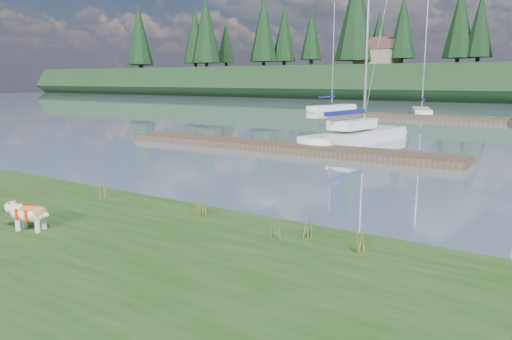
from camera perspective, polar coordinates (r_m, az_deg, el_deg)
The scene contains 19 objects.
ground at distance 40.64m, azimuth 23.13°, elevation 5.14°, with size 200.00×200.00×0.00m, color #8092A8.
bulldog at distance 10.18m, azimuth -24.52°, elevation -4.44°, with size 0.90×0.59×0.53m.
sailboat_main at distance 25.83m, azimuth 12.12°, elevation 4.14°, with size 2.76×8.87×12.57m.
dock_near at distance 22.18m, azimuth 2.54°, elevation 2.67°, with size 16.00×2.00×0.30m, color #4C3D2C.
dock_far at distance 40.32m, azimuth 25.95°, elevation 5.11°, with size 26.00×2.20×0.30m, color #4C3D2C.
sailboat_bg_0 at distance 50.83m, azimuth 9.07°, elevation 7.09°, with size 2.80×7.27×10.44m.
sailboat_bg_1 at distance 47.05m, azimuth 18.36°, elevation 6.45°, with size 3.51×6.99×10.44m.
weed_0 at distance 10.24m, azimuth -6.86°, elevation -4.17°, with size 0.17×0.14×0.50m.
weed_1 at distance 10.33m, azimuth -6.34°, elevation -3.82°, with size 0.17×0.14×0.59m.
weed_2 at distance 8.92m, azimuth 5.93°, elevation -6.04°, with size 0.17×0.14×0.61m.
weed_3 at distance 12.22m, azimuth -17.17°, elevation -1.90°, with size 0.17×0.14×0.64m.
weed_4 at distance 8.86m, azimuth 2.27°, elevation -6.44°, with size 0.17×0.14×0.49m.
weed_5 at distance 8.29m, azimuth 12.26°, elevation -7.54°, with size 0.17×0.14×0.61m.
mud_lip at distance 11.43m, azimuth -7.72°, elevation -5.19°, with size 60.00×0.50×0.14m, color #33281C.
conifer_0 at distance 99.39m, azimuth -5.74°, elevation 15.82°, with size 5.72×5.72×14.15m.
conifer_1 at distance 94.03m, azimuth 3.26°, elevation 15.33°, with size 4.40×4.40×11.30m.
conifer_2 at distance 84.93m, azimuth 11.38°, elevation 17.22°, with size 6.60×6.60×16.05m.
conifer_3 at distance 84.11m, azimuth 22.28°, elevation 15.50°, with size 4.84×4.84×12.25m.
house_0 at distance 85.16m, azimuth 13.67°, elevation 12.91°, with size 6.30×5.30×4.65m.
Camera 1 is at (7.29, -9.86, 3.12)m, focal length 35.00 mm.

